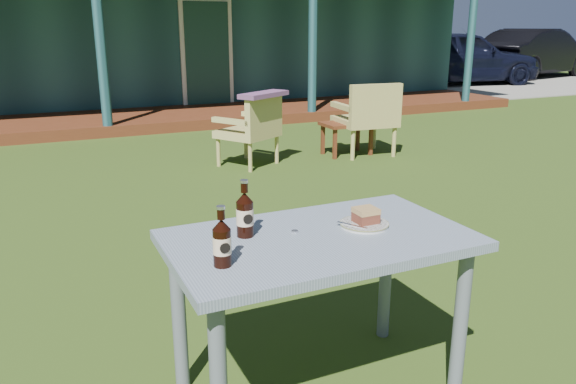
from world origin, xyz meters
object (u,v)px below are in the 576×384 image
cafe_table (319,259)px  plate (364,224)px  side_table (347,127)px  car_far (536,53)px  cake_slice (366,215)px  armchair_left (253,127)px  cola_bottle_near (245,214)px  armchair_right (368,115)px  car_near (458,57)px  cola_bottle_far (222,242)px

cafe_table → plate: size_ratio=5.88×
side_table → car_far: bearing=32.9°
car_far → cake_slice: size_ratio=47.50×
cafe_table → armchair_left: bearing=72.4°
cola_bottle_near → armchair_right: cola_bottle_near is taller
cafe_table → armchair_right: bearing=54.9°
cake_slice → side_table: size_ratio=0.15×
cafe_table → plate: plate is taller
cake_slice → side_table: cake_slice is taller
armchair_left → side_table: 1.25m
car_near → car_far: size_ratio=0.97×
car_near → plate: 13.72m
plate → cake_slice: size_ratio=2.22×
armchair_left → cola_bottle_near: bearing=-111.7°
armchair_left → armchair_right: size_ratio=0.89×
cola_bottle_near → side_table: (2.76, 3.86, -0.47)m
car_near → side_table: car_near is taller
armchair_left → car_far: bearing=30.3°
cola_bottle_near → armchair_left: cola_bottle_near is taller
car_far → side_table: (-10.68, -6.91, -0.38)m
cola_bottle_far → armchair_right: (3.13, 3.95, -0.31)m
car_far → armchair_left: (-11.92, -6.96, -0.28)m
car_far → armchair_left: bearing=108.2°
armchair_left → side_table: (1.24, 0.05, -0.10)m
plate → side_table: plate is taller
plate → cola_bottle_near: (-0.49, 0.10, 0.08)m
cake_slice → cola_bottle_far: (-0.67, -0.14, 0.04)m
car_far → side_table: car_far is taller
plate → armchair_right: (2.47, 3.81, -0.23)m
car_far → plate: car_far is taller
cafe_table → armchair_right: size_ratio=1.37×
car_near → cafe_table: (-9.51, -10.12, -0.10)m
side_table → car_near: bearing=41.2°
car_near → car_far: (3.66, 0.77, 0.00)m
car_near → cola_bottle_far: car_near is taller
cola_bottle_near → cola_bottle_far: size_ratio=1.06×
car_near → cake_slice: bearing=146.8°
car_far → cola_bottle_near: size_ratio=18.94×
cafe_table → cola_bottle_far: size_ratio=5.51×
car_far → cola_bottle_far: car_far is taller
cafe_table → armchair_right: armchair_right is taller
car_near → armchair_left: (-8.26, -6.19, -0.28)m
armchair_left → cafe_table: bearing=-107.6°
cafe_table → cola_bottle_far: bearing=-165.3°
cake_slice → side_table: (2.26, 3.95, -0.42)m
cola_bottle_near → armchair_left: bearing=68.3°
armchair_right → armchair_left: bearing=176.3°
cake_slice → cola_bottle_near: (-0.50, 0.09, 0.05)m
car_near → cafe_table: 13.88m
cake_slice → armchair_left: (1.02, 3.90, -0.32)m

